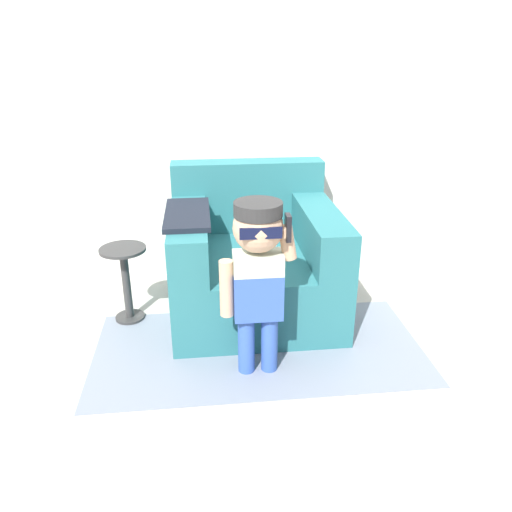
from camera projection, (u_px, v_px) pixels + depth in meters
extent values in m
plane|color=#ADA89E|center=(281.00, 312.00, 3.27)|extent=(10.00, 10.00, 0.00)
cube|color=silver|center=(269.00, 95.00, 3.38)|extent=(10.00, 0.05, 2.60)
cube|color=#286B70|center=(254.00, 281.00, 3.22)|extent=(1.03, 1.04, 0.42)
cube|color=#286B70|center=(248.00, 196.00, 3.44)|extent=(1.03, 0.18, 0.48)
cube|color=#286B70|center=(189.00, 239.00, 2.96)|extent=(0.22, 0.86, 0.28)
cube|color=#286B70|center=(322.00, 234.00, 3.04)|extent=(0.22, 0.86, 0.28)
cube|color=black|center=(187.00, 214.00, 2.90)|extent=(0.26, 0.57, 0.03)
cylinder|color=#3356AD|center=(246.00, 344.00, 2.62)|extent=(0.09, 0.09, 0.33)
cylinder|color=#3356AD|center=(269.00, 343.00, 2.63)|extent=(0.09, 0.09, 0.33)
cube|color=#3356AD|center=(258.00, 295.00, 2.51)|extent=(0.25, 0.14, 0.25)
cube|color=#B7C6B2|center=(258.00, 263.00, 2.45)|extent=(0.25, 0.14, 0.11)
sphere|color=tan|center=(258.00, 227.00, 2.37)|extent=(0.25, 0.25, 0.25)
cylinder|color=#2D2D2D|center=(258.00, 209.00, 2.34)|extent=(0.23, 0.23, 0.07)
cube|color=#2D2D2D|center=(255.00, 207.00, 2.45)|extent=(0.14, 0.11, 0.01)
cube|color=#0F1433|center=(261.00, 233.00, 2.26)|extent=(0.20, 0.01, 0.05)
cylinder|color=tan|center=(226.00, 288.00, 2.48)|extent=(0.07, 0.07, 0.30)
cylinder|color=tan|center=(287.00, 243.00, 2.42)|extent=(0.10, 0.07, 0.18)
cube|color=black|center=(288.00, 228.00, 2.37)|extent=(0.02, 0.07, 0.13)
cylinder|color=#333333|center=(130.00, 317.00, 3.19)|extent=(0.18, 0.18, 0.02)
cylinder|color=#333333|center=(127.00, 286.00, 3.10)|extent=(0.05, 0.05, 0.47)
cylinder|color=#333333|center=(123.00, 249.00, 3.01)|extent=(0.28, 0.28, 0.02)
cube|color=gray|center=(259.00, 348.00, 2.88)|extent=(1.87, 0.93, 0.01)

